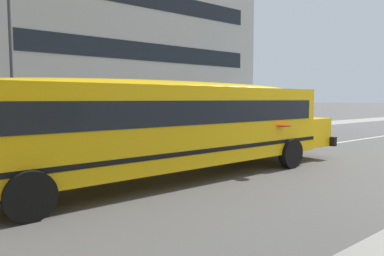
% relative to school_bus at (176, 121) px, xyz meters
% --- Properties ---
extents(ground_plane, '(400.00, 400.00, 0.00)m').
position_rel_school_bus_xyz_m(ground_plane, '(-3.95, 1.35, -1.60)').
color(ground_plane, '#54514F').
extents(lane_centreline, '(110.00, 0.16, 0.01)m').
position_rel_school_bus_xyz_m(lane_centreline, '(-3.95, 1.35, -1.60)').
color(lane_centreline, silver).
rests_on(lane_centreline, ground_plane).
extents(school_bus, '(12.08, 2.86, 2.70)m').
position_rel_school_bus_xyz_m(school_bus, '(0.00, 0.00, 0.00)').
color(school_bus, yellow).
rests_on(school_bus, ground_plane).
extents(parked_car_white_near_corner, '(3.98, 2.04, 1.64)m').
position_rel_school_bus_xyz_m(parked_car_white_near_corner, '(10.25, 6.86, -0.76)').
color(parked_car_white_near_corner, silver).
rests_on(parked_car_white_near_corner, ground_plane).
extents(street_lamp, '(0.44, 0.44, 6.80)m').
position_rel_school_bus_xyz_m(street_lamp, '(-2.33, 8.86, 2.71)').
color(street_lamp, '#38383D').
rests_on(street_lamp, ground_plane).
extents(apartment_block_far_centre, '(18.74, 12.75, 13.30)m').
position_rel_school_bus_xyz_m(apartment_block_far_centre, '(6.11, 17.41, 5.05)').
color(apartment_block_far_centre, '#B7B7B2').
rests_on(apartment_block_far_centre, ground_plane).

